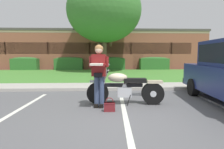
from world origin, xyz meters
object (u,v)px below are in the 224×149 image
at_px(shade_tree, 104,11).
at_px(rider_person, 99,71).
at_px(handbag, 109,106).
at_px(hedge_right, 154,63).
at_px(motorcycle, 128,88).
at_px(hedge_center_right, 112,63).
at_px(hedge_center_left, 69,63).
at_px(hedge_left, 25,63).
at_px(brick_building, 93,50).

bearing_deg(shade_tree, rider_person, -90.93).
height_order(handbag, hedge_right, hedge_right).
xyz_separation_m(motorcycle, hedge_right, (4.15, 12.59, 0.16)).
xyz_separation_m(rider_person, shade_tree, (0.18, 10.82, 4.03)).
bearing_deg(motorcycle, hedge_center_right, 89.64).
xyz_separation_m(handbag, hedge_center_left, (-3.44, 13.30, 0.51)).
height_order(rider_person, hedge_right, rider_person).
distance_m(handbag, hedge_right, 14.11).
xyz_separation_m(rider_person, handbag, (0.27, -0.41, -0.86)).
bearing_deg(hedge_center_right, hedge_left, 180.00).
distance_m(shade_tree, hedge_left, 8.85).
xyz_separation_m(rider_person, hedge_center_left, (-3.16, 12.89, -0.36)).
bearing_deg(hedge_right, rider_person, -111.11).
height_order(handbag, shade_tree, shade_tree).
bearing_deg(hedge_center_left, hedge_left, 180.00).
bearing_deg(hedge_left, handbag, -60.56).
height_order(rider_person, brick_building, brick_building).
height_order(shade_tree, hedge_right, shade_tree).
relative_size(shade_tree, hedge_center_left, 2.91).
distance_m(hedge_left, brick_building, 8.15).
relative_size(hedge_center_left, brick_building, 0.11).
height_order(handbag, hedge_left, hedge_left).
bearing_deg(motorcycle, handbag, -128.36).
bearing_deg(rider_person, hedge_center_right, 85.98).
height_order(motorcycle, hedge_center_left, motorcycle).
distance_m(hedge_center_right, brick_building, 5.88).
height_order(shade_tree, hedge_left, shade_tree).
bearing_deg(handbag, hedge_center_right, 87.27).
height_order(motorcycle, rider_person, rider_person).
bearing_deg(hedge_center_left, brick_building, 69.82).
height_order(shade_tree, hedge_center_right, shade_tree).
bearing_deg(hedge_right, motorcycle, -108.23).
bearing_deg(handbag, hedge_left, 119.44).
height_order(hedge_center_left, hedge_right, same).
distance_m(handbag, brick_building, 18.76).
bearing_deg(hedge_right, brick_building, 139.31).
relative_size(rider_person, shade_tree, 0.22).
distance_m(hedge_left, hedge_center_right, 8.14).
distance_m(shade_tree, hedge_center_left, 5.89).
relative_size(motorcycle, brick_building, 0.09).
bearing_deg(hedge_center_left, motorcycle, -72.41).
xyz_separation_m(hedge_left, hedge_center_left, (4.07, 0.00, 0.00)).
relative_size(shade_tree, hedge_left, 3.18).
bearing_deg(hedge_right, handbag, -109.48).
xyz_separation_m(rider_person, brick_building, (-1.21, 18.21, 0.98)).
relative_size(handbag, hedge_center_right, 0.15).
xyz_separation_m(hedge_center_left, brick_building, (1.95, 5.32, 1.34)).
distance_m(motorcycle, hedge_center_left, 13.21).
bearing_deg(brick_building, hedge_left, -138.56).
xyz_separation_m(hedge_left, brick_building, (6.02, 5.32, 1.34)).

